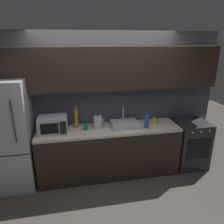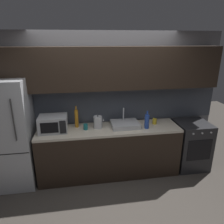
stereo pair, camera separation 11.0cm
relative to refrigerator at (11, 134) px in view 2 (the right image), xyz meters
name	(u,v)px [view 2 (the right image)]	position (x,y,z in m)	size (l,w,h in m)	color
ground_plane	(118,208)	(1.61, -0.90, -0.90)	(10.00, 10.00, 0.00)	#3D3833
back_wall	(107,88)	(1.61, 0.30, 0.65)	(4.21, 0.44, 2.50)	slate
counter_run	(109,151)	(1.61, 0.00, -0.45)	(2.47, 0.60, 0.90)	black
refrigerator	(11,134)	(0.00, 0.00, 0.00)	(0.68, 0.69, 1.81)	#ADAFB5
oven_range	(191,145)	(3.19, 0.00, -0.45)	(0.60, 0.62, 0.90)	#232326
microwave	(53,124)	(0.68, 0.02, 0.13)	(0.46, 0.35, 0.27)	#A8AAAF
sink_basin	(125,124)	(1.90, 0.03, 0.04)	(0.48, 0.38, 0.30)	#ADAFB5
kettle	(98,122)	(1.42, 0.05, 0.10)	(0.19, 0.15, 0.23)	#B7BABF
wine_bottle_blue	(147,121)	(2.25, -0.10, 0.12)	(0.08, 0.08, 0.31)	#234299
wine_bottle_amber	(76,118)	(1.06, 0.14, 0.16)	(0.06, 0.06, 0.38)	#B27019
mug_teal	(86,127)	(1.21, 0.01, 0.05)	(0.07, 0.07, 0.10)	#19666B
mug_yellow	(155,121)	(2.45, 0.06, 0.05)	(0.08, 0.08, 0.10)	gold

